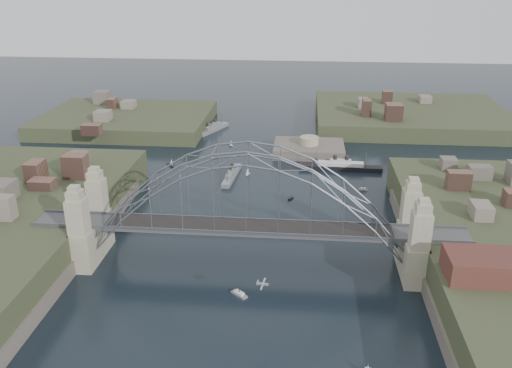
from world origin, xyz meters
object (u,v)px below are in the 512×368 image
object	(u,v)px
wharf_shed	(509,268)
ocean_liner	(340,167)
fort_island	(309,154)
naval_cruiser_far	(213,129)
bridge	(247,208)
naval_cruiser_near	(232,175)

from	to	relation	value
wharf_shed	ocean_liner	size ratio (longest dim) A/B	0.83
fort_island	naval_cruiser_far	distance (m)	40.64
naval_cruiser_far	ocean_liner	size ratio (longest dim) A/B	0.68
bridge	fort_island	size ratio (longest dim) A/B	3.82
bridge	naval_cruiser_near	bearing A→B (deg)	101.48
bridge	fort_island	world-z (taller)	bridge
wharf_shed	ocean_liner	distance (m)	74.10
bridge	naval_cruiser_near	xyz separation A→B (m)	(-9.53, 46.93, -11.53)
fort_island	naval_cruiser_far	xyz separation A→B (m)	(-34.22, 21.89, 1.22)
bridge	wharf_shed	world-z (taller)	bridge
fort_island	naval_cruiser_near	bearing A→B (deg)	-133.02
naval_cruiser_near	bridge	bearing A→B (deg)	-78.52
fort_island	ocean_liner	distance (m)	16.86
fort_island	naval_cruiser_near	size ratio (longest dim) A/B	1.29
wharf_shed	naval_cruiser_near	xyz separation A→B (m)	(-53.53, 60.93, -9.21)
naval_cruiser_far	ocean_liner	xyz separation A→B (m)	(43.40, -35.99, 0.03)
wharf_shed	naval_cruiser_near	distance (m)	81.62
naval_cruiser_near	naval_cruiser_far	distance (m)	46.72
bridge	naval_cruiser_far	xyz separation A→B (m)	(-22.22, 91.89, -11.44)
naval_cruiser_near	naval_cruiser_far	xyz separation A→B (m)	(-12.69, 44.96, 0.09)
fort_island	wharf_shed	xyz separation A→B (m)	(32.00, -84.00, 10.34)
fort_island	naval_cruiser_near	xyz separation A→B (m)	(-21.53, -23.07, 1.13)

